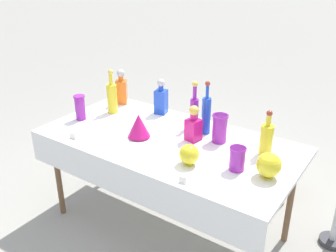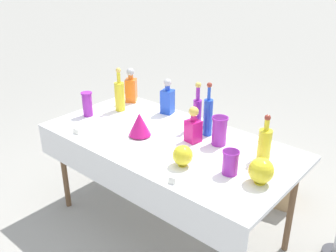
# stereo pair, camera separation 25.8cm
# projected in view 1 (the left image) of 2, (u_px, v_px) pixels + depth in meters

# --- Properties ---
(ground_plane) EXTENTS (40.00, 40.00, 0.00)m
(ground_plane) POSITION_uv_depth(u_px,v_px,m) (168.00, 225.00, 2.94)
(ground_plane) COLOR gray
(display_table) EXTENTS (1.81, 0.92, 0.76)m
(display_table) POSITION_uv_depth(u_px,v_px,m) (166.00, 148.00, 2.63)
(display_table) COLOR white
(display_table) RESTS_ON ground
(tall_bottle_0) EXTENTS (0.06, 0.06, 0.39)m
(tall_bottle_0) POSITION_uv_depth(u_px,v_px,m) (206.00, 114.00, 2.65)
(tall_bottle_0) COLOR blue
(tall_bottle_0) RESTS_ON display_table
(tall_bottle_1) EXTENTS (0.06, 0.06, 0.36)m
(tall_bottle_1) POSITION_uv_depth(u_px,v_px,m) (194.00, 109.00, 2.75)
(tall_bottle_1) COLOR purple
(tall_bottle_1) RESTS_ON display_table
(tall_bottle_2) EXTENTS (0.08, 0.08, 0.36)m
(tall_bottle_2) POSITION_uv_depth(u_px,v_px,m) (112.00, 97.00, 3.01)
(tall_bottle_2) COLOR yellow
(tall_bottle_2) RESTS_ON display_table
(tall_bottle_3) EXTENTS (0.08, 0.08, 0.31)m
(tall_bottle_3) POSITION_uv_depth(u_px,v_px,m) (266.00, 138.00, 2.38)
(tall_bottle_3) COLOR yellow
(tall_bottle_3) RESTS_ON display_table
(square_decanter_0) EXTENTS (0.11, 0.11, 0.29)m
(square_decanter_0) POSITION_uv_depth(u_px,v_px,m) (161.00, 99.00, 3.00)
(square_decanter_0) COLOR blue
(square_decanter_0) RESTS_ON display_table
(square_decanter_1) EXTENTS (0.13, 0.13, 0.30)m
(square_decanter_1) POSITION_uv_depth(u_px,v_px,m) (121.00, 89.00, 3.20)
(square_decanter_1) COLOR orange
(square_decanter_1) RESTS_ON display_table
(square_decanter_2) EXTENTS (0.11, 0.11, 0.26)m
(square_decanter_2) POSITION_uv_depth(u_px,v_px,m) (193.00, 125.00, 2.56)
(square_decanter_2) COLOR #C61972
(square_decanter_2) RESTS_ON display_table
(slender_vase_0) EXTENTS (0.10, 0.10, 0.15)m
(slender_vase_0) POSITION_uv_depth(u_px,v_px,m) (237.00, 158.00, 2.22)
(slender_vase_0) COLOR purple
(slender_vase_0) RESTS_ON display_table
(slender_vase_1) EXTENTS (0.09, 0.09, 0.20)m
(slender_vase_1) POSITION_uv_depth(u_px,v_px,m) (80.00, 107.00, 2.89)
(slender_vase_1) COLOR purple
(slender_vase_1) RESTS_ON display_table
(slender_vase_2) EXTENTS (0.11, 0.11, 0.20)m
(slender_vase_2) POSITION_uv_depth(u_px,v_px,m) (220.00, 128.00, 2.54)
(slender_vase_2) COLOR purple
(slender_vase_2) RESTS_ON display_table
(fluted_vase_0) EXTENTS (0.16, 0.16, 0.18)m
(fluted_vase_0) POSITION_uv_depth(u_px,v_px,m) (139.00, 125.00, 2.61)
(fluted_vase_0) COLOR #C61972
(fluted_vase_0) RESTS_ON display_table
(round_bowl_0) EXTENTS (0.13, 0.13, 0.13)m
(round_bowl_0) POSITION_uv_depth(u_px,v_px,m) (189.00, 154.00, 2.28)
(round_bowl_0) COLOR yellow
(round_bowl_0) RESTS_ON display_table
(round_bowl_1) EXTENTS (0.15, 0.15, 0.15)m
(round_bowl_1) POSITION_uv_depth(u_px,v_px,m) (269.00, 165.00, 2.14)
(round_bowl_1) COLOR yellow
(round_bowl_1) RESTS_ON display_table
(price_tag_left) EXTENTS (0.05, 0.02, 0.04)m
(price_tag_left) POSITION_uv_depth(u_px,v_px,m) (183.00, 180.00, 2.11)
(price_tag_left) COLOR white
(price_tag_left) RESTS_ON display_table
(price_tag_center) EXTENTS (0.06, 0.02, 0.04)m
(price_tag_center) POSITION_uv_depth(u_px,v_px,m) (73.00, 136.00, 2.62)
(price_tag_center) COLOR white
(price_tag_center) RESTS_ON display_table
(cardboard_box_behind_left) EXTENTS (0.58, 0.38, 0.42)m
(cardboard_box_behind_left) POSITION_uv_depth(u_px,v_px,m) (191.00, 149.00, 3.74)
(cardboard_box_behind_left) COLOR tan
(cardboard_box_behind_left) RESTS_ON ground
(cardboard_box_behind_right) EXTENTS (0.60, 0.45, 0.46)m
(cardboard_box_behind_right) POSITION_uv_depth(u_px,v_px,m) (257.00, 170.00, 3.33)
(cardboard_box_behind_right) COLOR tan
(cardboard_box_behind_right) RESTS_ON ground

